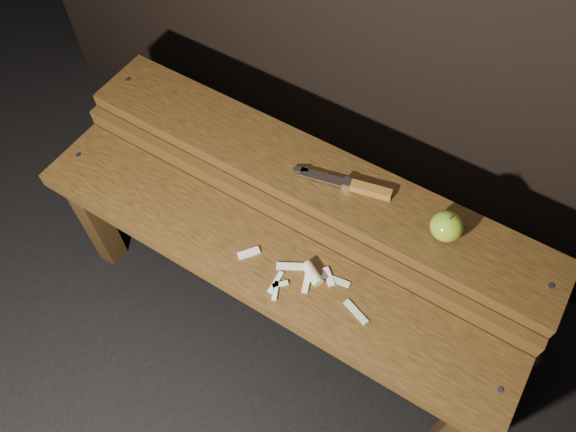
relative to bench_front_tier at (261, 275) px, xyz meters
The scene contains 6 objects.
ground 0.36m from the bench_front_tier, 90.00° to the left, with size 60.00×60.00×0.00m, color black.
bench_front_tier is the anchor object (origin of this frame).
bench_rear_tier 0.23m from the bench_front_tier, 90.00° to the left, with size 1.20×0.21×0.50m.
apple 0.44m from the bench_front_tier, 35.40° to the left, with size 0.07×0.07×0.08m.
knife 0.31m from the bench_front_tier, 64.81° to the left, with size 0.23×0.07×0.02m.
apple_scraps 0.13m from the bench_front_tier, 10.73° to the left, with size 0.33×0.13×0.03m.
Camera 1 is at (0.37, -0.53, 1.53)m, focal length 35.00 mm.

